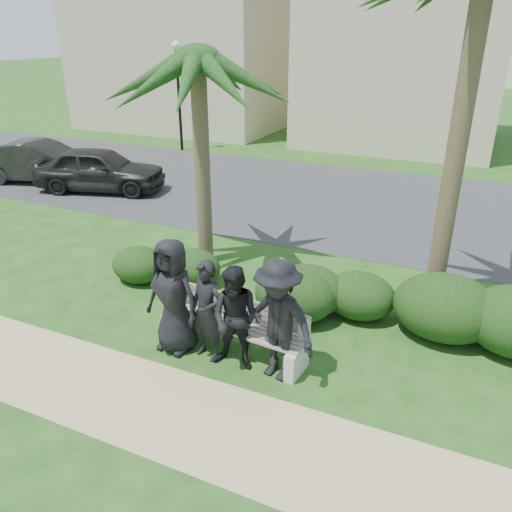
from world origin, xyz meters
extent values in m
plane|color=#1B4614|center=(0.00, 0.00, 0.00)|extent=(160.00, 160.00, 0.00)
cube|color=tan|center=(0.00, -1.80, 0.00)|extent=(30.00, 1.60, 0.01)
cube|color=#2D2D30|center=(0.00, 8.00, 0.00)|extent=(160.00, 8.00, 0.01)
cube|color=#C3B792|center=(-12.00, 18.00, 3.50)|extent=(10.00, 8.00, 7.00)
cube|color=#C3B792|center=(-1.00, 18.00, 3.50)|extent=(8.00, 8.00, 7.00)
cylinder|color=black|center=(-9.00, 12.00, 2.00)|extent=(0.12, 0.12, 4.00)
sphere|color=white|center=(-9.00, 12.00, 4.11)|extent=(0.36, 0.36, 0.36)
cube|color=gray|center=(-0.36, -0.26, 0.44)|extent=(2.41, 0.76, 0.04)
cube|color=gray|center=(-0.36, -0.02, 0.69)|extent=(2.36, 0.26, 0.28)
cube|color=beige|center=(-1.46, -0.26, 0.22)|extent=(0.21, 0.55, 0.43)
cube|color=beige|center=(0.75, -0.26, 0.22)|extent=(0.21, 0.55, 0.43)
imported|color=black|center=(-1.21, -0.52, 0.92)|extent=(0.96, 0.68, 1.84)
imported|color=black|center=(-0.64, -0.51, 0.80)|extent=(0.65, 0.50, 1.59)
imported|color=black|center=(-0.12, -0.55, 0.81)|extent=(0.84, 0.68, 1.61)
imported|color=black|center=(0.49, -0.52, 0.92)|extent=(1.30, 0.92, 1.83)
ellipsoid|color=black|center=(-3.17, 1.18, 0.36)|extent=(1.12, 0.92, 0.73)
ellipsoid|color=black|center=(-2.12, 1.53, 0.36)|extent=(1.10, 0.91, 0.72)
ellipsoid|color=black|center=(0.15, 1.13, 0.47)|extent=(1.43, 1.18, 0.93)
ellipsoid|color=black|center=(0.29, 1.44, 0.44)|extent=(1.35, 1.11, 0.88)
ellipsoid|color=black|center=(1.15, 1.66, 0.41)|extent=(1.26, 1.04, 0.82)
ellipsoid|color=black|center=(2.56, 1.61, 0.54)|extent=(1.66, 1.37, 1.08)
cylinder|color=brown|center=(-2.43, 2.56, 2.06)|extent=(0.32, 0.32, 4.13)
cylinder|color=brown|center=(2.30, 2.56, 2.81)|extent=(0.32, 0.32, 5.62)
imported|color=black|center=(-8.08, 5.83, 0.68)|extent=(4.28, 2.65, 1.36)
imported|color=black|center=(-10.55, 5.88, 0.67)|extent=(4.28, 2.58, 1.33)
camera|label=1|loc=(2.68, -6.03, 4.56)|focal=35.00mm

